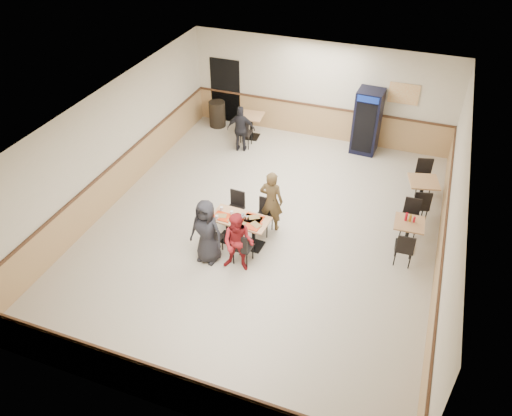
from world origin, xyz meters
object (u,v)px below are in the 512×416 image
at_px(main_table, 240,226).
at_px(trash_bin, 217,114).
at_px(side_table_far, 422,189).
at_px(pepsi_cooler, 367,122).
at_px(side_table_near, 408,231).
at_px(diner_woman_right, 238,243).
at_px(diner_man_opposite, 271,201).
at_px(back_table, 251,123).
at_px(diner_woman_left, 207,232).
at_px(lone_diner, 241,129).

distance_m(main_table, trash_bin, 5.95).
xyz_separation_m(side_table_far, pepsi_cooler, (-1.85, 2.32, 0.45)).
bearing_deg(side_table_far, pepsi_cooler, 128.60).
distance_m(side_table_near, side_table_far, 1.76).
bearing_deg(main_table, diner_woman_right, -67.62).
height_order(diner_man_opposite, back_table, diner_man_opposite).
relative_size(diner_woman_left, diner_woman_right, 1.08).
relative_size(lone_diner, back_table, 1.85).
bearing_deg(diner_woman_left, pepsi_cooler, 72.90).
xyz_separation_m(diner_man_opposite, pepsi_cooler, (1.42, 4.47, 0.18)).
relative_size(main_table, trash_bin, 1.63).
distance_m(main_table, side_table_near, 3.79).
relative_size(diner_woman_right, side_table_near, 2.05).
bearing_deg(back_table, main_table, -72.10).
height_order(main_table, diner_woman_left, diner_woman_left).
relative_size(diner_woman_left, side_table_near, 2.21).
distance_m(lone_diner, trash_bin, 1.81).
bearing_deg(diner_man_opposite, side_table_near, -174.15).
bearing_deg(back_table, diner_man_opposite, -63.43).
xyz_separation_m(diner_man_opposite, back_table, (-2.04, 4.08, -0.28)).
xyz_separation_m(diner_man_opposite, lone_diner, (-2.04, 3.22, -0.08)).
bearing_deg(diner_woman_right, diner_woman_left, 171.69).
bearing_deg(side_table_near, diner_woman_left, -154.48).
xyz_separation_m(diner_woman_right, diner_man_opposite, (0.19, 1.59, 0.06)).
distance_m(main_table, side_table_far, 4.75).
distance_m(diner_man_opposite, pepsi_cooler, 4.69).
height_order(main_table, pepsi_cooler, pepsi_cooler).
bearing_deg(trash_bin, side_table_far, -18.99).
bearing_deg(diner_woman_left, trash_bin, 116.27).
relative_size(diner_woman_right, back_table, 1.89).
bearing_deg(main_table, side_table_far, 41.50).
distance_m(diner_woman_left, diner_woman_right, 0.76).
height_order(diner_woman_left, diner_man_opposite, diner_man_opposite).
distance_m(diner_woman_left, side_table_near, 4.52).
bearing_deg(pepsi_cooler, trash_bin, -176.59).
height_order(diner_woman_left, side_table_near, diner_woman_left).
height_order(main_table, side_table_near, main_table).
distance_m(main_table, lone_diner, 4.30).
bearing_deg(side_table_far, side_table_near, -94.55).
bearing_deg(pepsi_cooler, diner_woman_right, -101.95).
height_order(diner_woman_left, diner_woman_right, diner_woman_left).
height_order(diner_woman_right, back_table, diner_woman_right).
distance_m(diner_man_opposite, trash_bin, 5.57).
relative_size(main_table, side_table_far, 1.57).
bearing_deg(diner_woman_right, main_table, 104.07).
distance_m(diner_woman_right, side_table_far, 5.10).
relative_size(main_table, diner_woman_left, 0.87).
distance_m(main_table, diner_woman_right, 0.90).
height_order(diner_woman_left, back_table, diner_woman_left).
bearing_deg(side_table_near, diner_man_opposite, -172.76).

